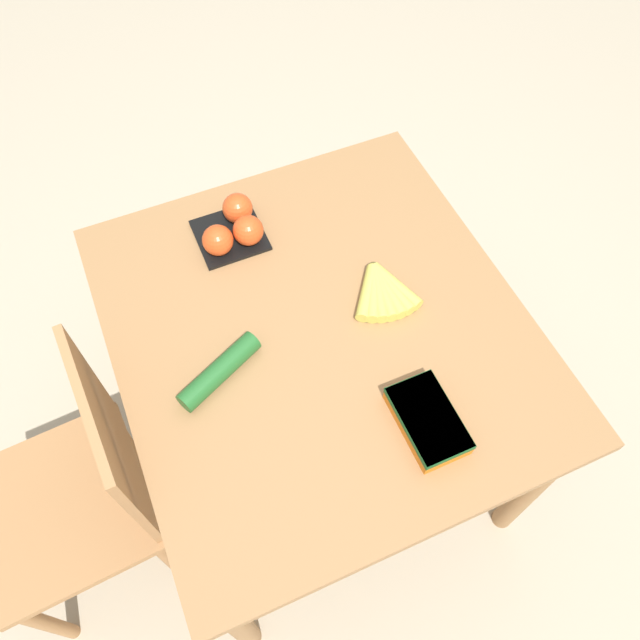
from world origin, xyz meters
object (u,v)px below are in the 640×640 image
carrot_bag (428,420)px  cucumber_near (220,371)px  tomato_pack (234,228)px  banana_bunch (382,290)px  chair (86,492)px

carrot_bag → cucumber_near: cucumber_near is taller
tomato_pack → carrot_bag: (-0.65, -0.21, -0.02)m
banana_bunch → cucumber_near: 0.44m
carrot_bag → tomato_pack: bearing=17.4°
cucumber_near → chair: bearing=94.1°
chair → cucumber_near: size_ratio=4.04×
tomato_pack → cucumber_near: 0.40m
tomato_pack → banana_bunch: bearing=-139.0°
chair → tomato_pack: bearing=121.5°
banana_bunch → carrot_bag: carrot_bag is taller
banana_bunch → chair: bearing=95.8°
tomato_pack → carrot_bag: 0.68m
tomato_pack → carrot_bag: bearing=-162.6°
banana_bunch → tomato_pack: bearing=41.0°
chair → banana_bunch: bearing=92.3°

